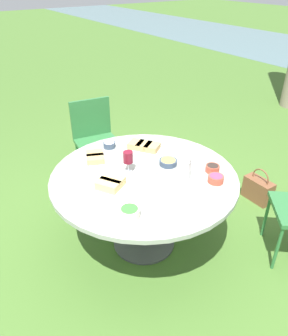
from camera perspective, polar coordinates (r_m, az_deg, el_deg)
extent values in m
plane|color=#446B2B|center=(2.97, 0.00, -12.77)|extent=(40.00, 40.00, 0.00)
cylinder|color=#4C4C51|center=(2.96, 0.00, -12.65)|extent=(0.53, 0.53, 0.02)
cylinder|color=#4C4C51|center=(2.74, 0.00, -7.57)|extent=(0.11, 0.11, 0.66)
cylinder|color=#9EA399|center=(2.54, 0.00, -1.50)|extent=(1.44, 1.44, 0.03)
cylinder|color=#2D6B38|center=(3.09, 20.48, -7.85)|extent=(0.03, 0.03, 0.43)
cylinder|color=#2D6B38|center=(2.81, 22.20, -12.84)|extent=(0.03, 0.03, 0.43)
cube|color=#2D6B38|center=(3.58, -8.01, 4.20)|extent=(0.48, 0.50, 0.04)
cube|color=#2D6B38|center=(3.66, -9.28, 8.62)|extent=(0.09, 0.44, 0.42)
cylinder|color=#2D6B38|center=(3.50, -9.76, -1.12)|extent=(0.03, 0.03, 0.43)
cylinder|color=#2D6B38|center=(3.60, -3.85, 0.32)|extent=(0.03, 0.03, 0.43)
cylinder|color=#2D6B38|center=(3.81, -11.43, 1.58)|extent=(0.03, 0.03, 0.43)
cylinder|color=#2D6B38|center=(3.90, -5.94, 2.84)|extent=(0.03, 0.03, 0.43)
cylinder|color=silver|center=(2.46, 7.04, 0.02)|extent=(0.10, 0.10, 0.18)
cone|color=silver|center=(2.39, 7.83, 1.14)|extent=(0.02, 0.02, 0.02)
cylinder|color=silver|center=(2.57, -2.72, -0.55)|extent=(0.06, 0.06, 0.01)
cylinder|color=silver|center=(2.55, -2.75, 0.25)|extent=(0.01, 0.01, 0.08)
cylinder|color=maroon|center=(2.50, -2.79, 1.91)|extent=(0.08, 0.08, 0.09)
cube|color=white|center=(2.86, -0.02, 3.22)|extent=(0.39, 0.36, 0.02)
cube|color=tan|center=(2.87, -1.40, 4.12)|extent=(0.17, 0.18, 0.05)
cube|color=tan|center=(2.84, -0.02, 3.87)|extent=(0.17, 0.18, 0.05)
cube|color=tan|center=(2.82, 1.39, 3.61)|extent=(0.17, 0.18, 0.05)
cube|color=white|center=(2.35, -6.21, -3.86)|extent=(0.36, 0.38, 0.02)
cube|color=tan|center=(2.38, -5.46, -2.25)|extent=(0.19, 0.17, 0.06)
cube|color=tan|center=(2.33, -6.27, -3.06)|extent=(0.19, 0.17, 0.06)
cube|color=white|center=(2.69, -8.42, 0.92)|extent=(0.39, 0.33, 0.02)
cube|color=tan|center=(2.74, -8.56, 2.29)|extent=(0.16, 0.17, 0.05)
cube|color=tan|center=(2.68, -8.48, 1.53)|extent=(0.16, 0.17, 0.05)
cylinder|color=#334256|center=(2.65, 4.23, 0.98)|extent=(0.14, 0.14, 0.04)
cylinder|color=#E0C147|center=(2.65, 4.24, 1.22)|extent=(0.12, 0.12, 0.02)
cylinder|color=beige|center=(2.11, -2.53, -7.73)|extent=(0.13, 0.13, 0.06)
cylinder|color=#387533|center=(2.10, -2.54, -7.35)|extent=(0.11, 0.11, 0.03)
cylinder|color=#B74733|center=(2.61, 11.83, -0.08)|extent=(0.11, 0.11, 0.05)
cylinder|color=#2D231E|center=(2.60, 11.87, 0.22)|extent=(0.09, 0.09, 0.02)
cylinder|color=#B74733|center=(2.49, 12.39, -1.87)|extent=(0.12, 0.12, 0.05)
cylinder|color=#D6385B|center=(2.48, 12.43, -1.56)|extent=(0.10, 0.10, 0.02)
cylinder|color=#334256|center=(2.92, -6.05, 4.02)|extent=(0.10, 0.10, 0.05)
cylinder|color=silver|center=(2.92, -6.06, 4.28)|extent=(0.09, 0.09, 0.02)
cylinder|color=silver|center=(2.49, 1.45, -0.56)|extent=(0.07, 0.07, 0.09)
cube|color=brown|center=(3.58, 19.21, -3.62)|extent=(0.30, 0.14, 0.24)
torus|color=brown|center=(3.50, 19.63, -1.60)|extent=(0.19, 0.01, 0.19)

